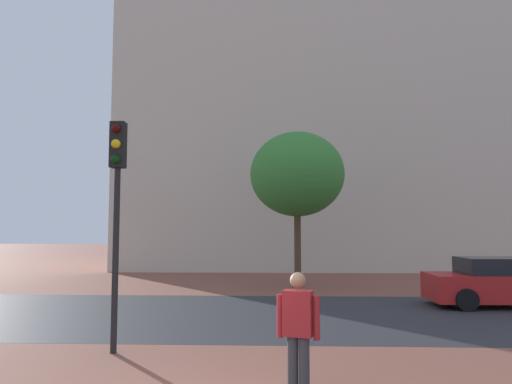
% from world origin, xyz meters
% --- Properties ---
extents(ground_plane, '(120.00, 120.00, 0.00)m').
position_xyz_m(ground_plane, '(0.00, 10.00, 0.00)').
color(ground_plane, brown).
extents(street_asphalt_strip, '(120.00, 7.07, 0.00)m').
position_xyz_m(street_asphalt_strip, '(0.00, 7.73, 0.00)').
color(street_asphalt_strip, '#2D2D33').
rests_on(street_asphalt_strip, ground_plane).
extents(landmark_building, '(23.04, 14.64, 37.27)m').
position_xyz_m(landmark_building, '(3.47, 27.08, 10.77)').
color(landmark_building, beige).
rests_on(landmark_building, ground_plane).
extents(person_skater, '(0.59, 0.37, 1.73)m').
position_xyz_m(person_skater, '(1.30, 1.18, 0.96)').
color(person_skater, '#333338').
rests_on(person_skater, ground_plane).
extents(car_red, '(4.50, 1.98, 1.47)m').
position_xyz_m(car_red, '(7.94, 9.28, 0.71)').
color(car_red, red).
rests_on(car_red, ground_plane).
extents(traffic_light_pole, '(0.28, 0.34, 4.42)m').
position_xyz_m(traffic_light_pole, '(-2.07, 3.50, 3.10)').
color(traffic_light_pole, black).
rests_on(traffic_light_pole, ground_plane).
extents(tree_curb_far, '(3.86, 3.86, 6.33)m').
position_xyz_m(tree_curb_far, '(1.92, 13.83, 4.58)').
color(tree_curb_far, '#4C3823').
rests_on(tree_curb_far, ground_plane).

